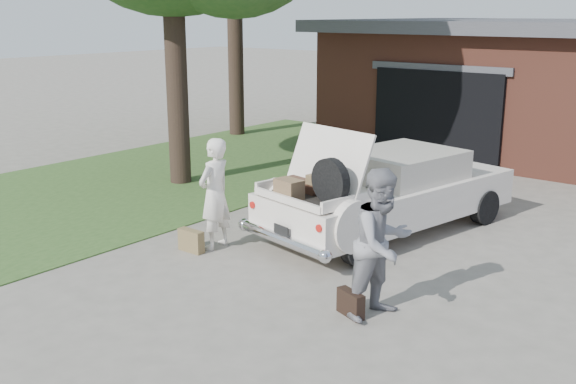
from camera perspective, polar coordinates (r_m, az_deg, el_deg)
The scene contains 7 objects.
ground at distance 9.18m, azimuth -2.37°, elevation -7.40°, with size 90.00×90.00×0.00m, color gray.
grass_strip at distance 14.95m, azimuth -10.70°, elevation 1.25°, with size 6.00×16.00×0.02m, color #2D4C1E.
sedan at distance 11.05m, azimuth 8.50°, elevation 0.05°, with size 2.62×4.86×1.85m.
woman_left at distance 10.18m, azimuth -6.22°, elevation -0.16°, with size 0.62×0.41×1.70m, color white.
woman_right at distance 7.90m, azimuth 8.00°, elevation -4.37°, with size 0.87×0.68×1.80m, color gray.
suitcase_left at distance 10.25m, azimuth -8.20°, elevation -4.10°, with size 0.44×0.14×0.34m, color olive.
suitcase_right at distance 8.12m, azimuth 5.32°, elevation -9.39°, with size 0.40×0.13×0.31m, color black.
Camera 1 is at (5.62, -6.37, 3.50)m, focal length 42.00 mm.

